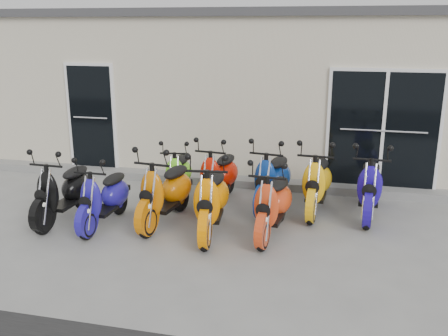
{
  "coord_description": "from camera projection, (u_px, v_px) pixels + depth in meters",
  "views": [
    {
      "loc": [
        1.85,
        -7.16,
        3.03
      ],
      "look_at": [
        0.0,
        0.6,
        0.75
      ],
      "focal_mm": 40.0,
      "sensor_mm": 36.0,
      "label": 1
    }
  ],
  "objects": [
    {
      "name": "building",
      "position": [
        267.0,
        85.0,
        12.36
      ],
      "size": [
        14.0,
        6.0,
        3.2
      ],
      "primitive_type": "cube",
      "color": "beige",
      "rests_on": "ground"
    },
    {
      "name": "scooter_back_blue",
      "position": [
        273.0,
        172.0,
        8.45
      ],
      "size": [
        0.88,
        1.83,
        1.3
      ],
      "primitive_type": null,
      "rotation": [
        0.0,
        0.0,
        -0.14
      ],
      "color": "navy",
      "rests_on": "ground"
    },
    {
      "name": "scooter_front_black",
      "position": [
        63.0,
        183.0,
        7.9
      ],
      "size": [
        0.68,
        1.73,
        1.27
      ],
      "primitive_type": null,
      "rotation": [
        0.0,
        0.0,
        -0.03
      ],
      "color": "black",
      "rests_on": "ground"
    },
    {
      "name": "roof_cap",
      "position": [
        269.0,
        15.0,
        11.9
      ],
      "size": [
        14.2,
        6.2,
        0.16
      ],
      "primitive_type": "cube",
      "color": "#3F3F42",
      "rests_on": "building"
    },
    {
      "name": "scooter_front_orange_a",
      "position": [
        165.0,
        183.0,
        7.78
      ],
      "size": [
        0.86,
        1.87,
        1.33
      ],
      "primitive_type": null,
      "rotation": [
        0.0,
        0.0,
        -0.12
      ],
      "color": "#D46C05",
      "rests_on": "ground"
    },
    {
      "name": "front_step",
      "position": [
        241.0,
        182.0,
        9.81
      ],
      "size": [
        14.0,
        0.4,
        0.15
      ],
      "primitive_type": "cube",
      "color": "gray",
      "rests_on": "ground"
    },
    {
      "name": "scooter_front_orange_b",
      "position": [
        211.0,
        191.0,
        7.39
      ],
      "size": [
        0.87,
        1.89,
        1.35
      ],
      "primitive_type": null,
      "rotation": [
        0.0,
        0.0,
        0.11
      ],
      "color": "#FF8500",
      "rests_on": "ground"
    },
    {
      "name": "scooter_back_red",
      "position": [
        219.0,
        169.0,
        8.69
      ],
      "size": [
        0.81,
        1.77,
        1.26
      ],
      "primitive_type": null,
      "rotation": [
        0.0,
        0.0,
        -0.11
      ],
      "color": "red",
      "rests_on": "ground"
    },
    {
      "name": "door_left",
      "position": [
        92.0,
        114.0,
        10.34
      ],
      "size": [
        1.07,
        0.08,
        2.22
      ],
      "primitive_type": "cube",
      "color": "black",
      "rests_on": "front_step"
    },
    {
      "name": "scooter_front_blue",
      "position": [
        104.0,
        189.0,
        7.7
      ],
      "size": [
        0.63,
        1.63,
        1.19
      ],
      "primitive_type": null,
      "rotation": [
        0.0,
        0.0,
        -0.03
      ],
      "color": "#21189A",
      "rests_on": "ground"
    },
    {
      "name": "scooter_back_extra",
      "position": [
        370.0,
        178.0,
        8.08
      ],
      "size": [
        0.76,
        1.82,
        1.32
      ],
      "primitive_type": null,
      "rotation": [
        0.0,
        0.0,
        -0.07
      ],
      "color": "#1E0D94",
      "rests_on": "ground"
    },
    {
      "name": "door_right",
      "position": [
        383.0,
        127.0,
        9.04
      ],
      "size": [
        2.02,
        0.08,
        2.22
      ],
      "primitive_type": "cube",
      "color": "black",
      "rests_on": "front_step"
    },
    {
      "name": "scooter_back_green",
      "position": [
        178.0,
        168.0,
        8.95
      ],
      "size": [
        0.79,
        1.63,
        1.15
      ],
      "primitive_type": null,
      "rotation": [
        0.0,
        0.0,
        0.15
      ],
      "color": "#70E822",
      "rests_on": "ground"
    },
    {
      "name": "scooter_back_yellow",
      "position": [
        317.0,
        174.0,
        8.27
      ],
      "size": [
        0.76,
        1.82,
        1.32
      ],
      "primitive_type": null,
      "rotation": [
        0.0,
        0.0,
        -0.07
      ],
      "color": "yellow",
      "rests_on": "ground"
    },
    {
      "name": "ground",
      "position": [
        215.0,
        223.0,
        7.94
      ],
      "size": [
        80.0,
        80.0,
        0.0
      ],
      "primitive_type": "plane",
      "color": "gray",
      "rests_on": "ground"
    },
    {
      "name": "scooter_front_red",
      "position": [
        273.0,
        195.0,
        7.33
      ],
      "size": [
        0.78,
        1.75,
        1.26
      ],
      "primitive_type": null,
      "rotation": [
        0.0,
        0.0,
        -0.1
      ],
      "color": "red",
      "rests_on": "ground"
    }
  ]
}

